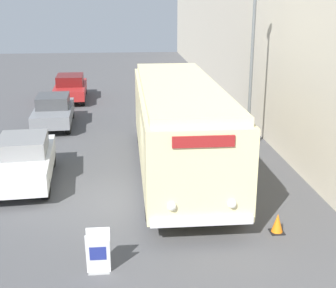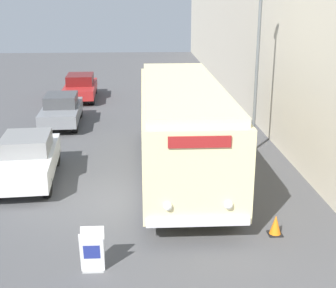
{
  "view_description": "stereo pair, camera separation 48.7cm",
  "coord_description": "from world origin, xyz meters",
  "views": [
    {
      "loc": [
        0.1,
        -12.98,
        5.89
      ],
      "look_at": [
        1.29,
        -0.15,
        1.84
      ],
      "focal_mm": 50.0,
      "sensor_mm": 36.0,
      "label": 1
    },
    {
      "loc": [
        0.59,
        -13.01,
        5.89
      ],
      "look_at": [
        1.29,
        -0.15,
        1.84
      ],
      "focal_mm": 50.0,
      "sensor_mm": 36.0,
      "label": 2
    }
  ],
  "objects": [
    {
      "name": "building_wall_right",
      "position": [
        6.19,
        10.0,
        4.35
      ],
      "size": [
        0.3,
        60.0,
        8.7
      ],
      "color": "beige",
      "rests_on": "ground_plane"
    },
    {
      "name": "parked_car_near",
      "position": [
        -3.27,
        1.84,
        0.79
      ],
      "size": [
        2.09,
        4.34,
        1.56
      ],
      "rotation": [
        0.0,
        0.0,
        0.08
      ],
      "color": "black",
      "rests_on": "ground_plane"
    },
    {
      "name": "streetlamp",
      "position": [
        4.94,
        4.58,
        4.18
      ],
      "size": [
        0.36,
        0.36,
        6.45
      ],
      "color": "#595E60",
      "rests_on": "ground_plane"
    },
    {
      "name": "ground_plane",
      "position": [
        0.0,
        0.0,
        0.0
      ],
      "size": [
        80.0,
        80.0,
        0.0
      ],
      "primitive_type": "plane",
      "color": "#4C4C4F"
    },
    {
      "name": "parked_car_far",
      "position": [
        -3.16,
        15.04,
        0.76
      ],
      "size": [
        2.0,
        4.76,
        1.47
      ],
      "rotation": [
        0.0,
        0.0,
        0.05
      ],
      "color": "black",
      "rests_on": "ground_plane"
    },
    {
      "name": "vintage_bus",
      "position": [
        1.89,
        2.36,
        1.8
      ],
      "size": [
        2.7,
        10.19,
        3.17
      ],
      "color": "black",
      "rests_on": "ground_plane"
    },
    {
      "name": "parked_car_mid",
      "position": [
        -3.32,
        9.05,
        0.76
      ],
      "size": [
        1.93,
        4.35,
        1.48
      ],
      "rotation": [
        0.0,
        0.0,
        0.05
      ],
      "color": "black",
      "rests_on": "ground_plane"
    },
    {
      "name": "sign_board",
      "position": [
        -0.59,
        -3.74,
        0.5
      ],
      "size": [
        0.53,
        0.38,
        1.02
      ],
      "color": "gray",
      "rests_on": "ground_plane"
    },
    {
      "name": "traffic_cone",
      "position": [
        3.96,
        -2.29,
        0.26
      ],
      "size": [
        0.36,
        0.36,
        0.53
      ],
      "color": "black",
      "rests_on": "ground_plane"
    }
  ]
}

